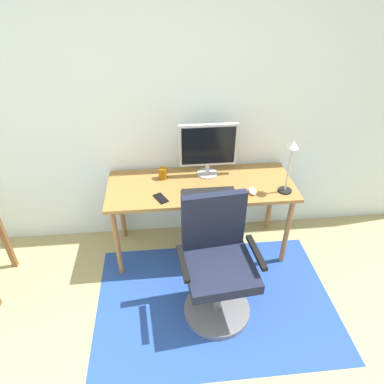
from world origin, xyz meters
TOP-DOWN VIEW (x-y plane):
  - wall_back at (0.00, 2.20)m, footprint 6.00×0.10m
  - area_rug at (0.28, 1.21)m, footprint 1.87×1.27m
  - desk at (0.23, 1.83)m, footprint 1.56×0.60m
  - monitor at (0.31, 1.99)m, footprint 0.49×0.18m
  - keyboard at (0.28, 1.69)m, footprint 0.43×0.13m
  - computer_mouse at (0.63, 1.67)m, footprint 0.06×0.10m
  - coffee_cup at (-0.08, 1.96)m, footprint 0.07×0.07m
  - cell_phone at (-0.11, 1.66)m, footprint 0.13×0.16m
  - desk_lamp at (0.90, 1.66)m, footprint 0.11×0.11m
  - office_chair at (0.27, 1.16)m, footprint 0.59×0.52m

SIDE VIEW (x-z plane):
  - area_rug at x=0.28m, z-range 0.00..0.01m
  - office_chair at x=0.27m, z-range -0.07..0.90m
  - desk at x=0.23m, z-range 0.29..1.00m
  - cell_phone at x=-0.11m, z-range 0.72..0.73m
  - keyboard at x=0.28m, z-range 0.72..0.74m
  - computer_mouse at x=0.63m, z-range 0.72..0.75m
  - coffee_cup at x=-0.08m, z-range 0.72..0.82m
  - monitor at x=0.31m, z-range 0.75..1.21m
  - desk_lamp at x=0.90m, z-range 0.79..1.24m
  - wall_back at x=0.00m, z-range 0.00..2.60m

